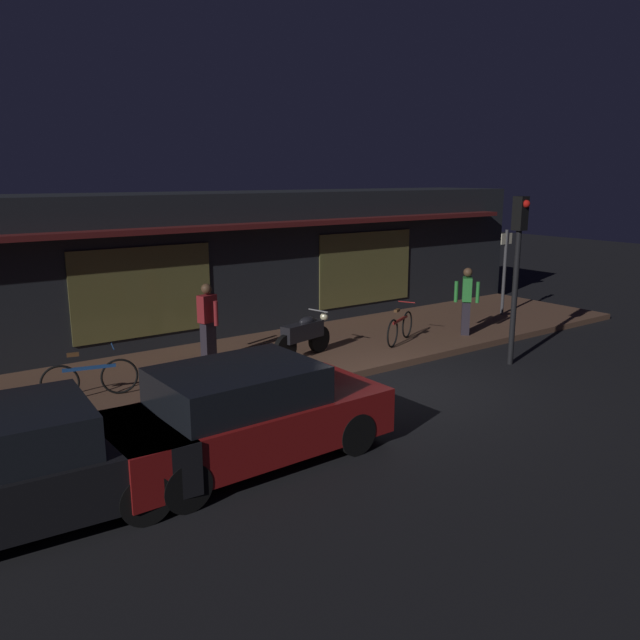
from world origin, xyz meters
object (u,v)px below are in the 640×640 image
at_px(bicycle_extra, 90,378).
at_px(sign_post, 505,267).
at_px(traffic_light_pole, 518,251).
at_px(parked_car_near, 2,471).
at_px(motorcycle, 304,335).
at_px(parked_car_far, 245,414).
at_px(person_photographer, 208,321).
at_px(bicycle_parked, 400,328).
at_px(person_bystander, 467,300).

distance_m(bicycle_extra, sign_post, 11.65).
distance_m(traffic_light_pole, parked_car_near, 10.37).
bearing_deg(bicycle_extra, motorcycle, -0.86).
xyz_separation_m(traffic_light_pole, parked_car_far, (-7.06, -0.83, -1.77)).
bearing_deg(traffic_light_pole, motorcycle, 143.51).
relative_size(motorcycle, bicycle_extra, 1.03).
distance_m(motorcycle, person_photographer, 2.08).
bearing_deg(parked_car_far, parked_car_near, 178.58).
distance_m(motorcycle, bicycle_extra, 4.56).
relative_size(bicycle_parked, traffic_light_pole, 0.42).
bearing_deg(bicycle_extra, parked_car_near, -119.88).
bearing_deg(bicycle_extra, parked_car_far, -72.57).
distance_m(sign_post, traffic_light_pole, 4.63).
relative_size(traffic_light_pole, parked_car_far, 0.87).
bearing_deg(sign_post, parked_car_far, -160.09).
distance_m(bicycle_parked, parked_car_near, 9.63).
relative_size(bicycle_extra, person_photographer, 0.97).
height_order(person_photographer, traffic_light_pole, traffic_light_pole).
distance_m(bicycle_extra, person_photographer, 2.92).
relative_size(bicycle_parked, sign_post, 0.62).
bearing_deg(person_photographer, person_bystander, -14.66).
xyz_separation_m(bicycle_extra, person_photographer, (2.74, 0.87, 0.52)).
height_order(bicycle_parked, traffic_light_pole, traffic_light_pole).
relative_size(motorcycle, sign_post, 0.70).
height_order(motorcycle, parked_car_far, parked_car_far).
xyz_separation_m(bicycle_extra, parked_car_near, (-2.01, -3.50, 0.20)).
xyz_separation_m(motorcycle, bicycle_parked, (2.54, -0.32, -0.14)).
relative_size(sign_post, parked_car_far, 0.58).
xyz_separation_m(person_photographer, parked_car_near, (-4.75, -4.37, -0.32)).
bearing_deg(parked_car_far, person_bystander, 19.82).
bearing_deg(bicycle_parked, parked_car_far, -151.88).
relative_size(person_photographer, traffic_light_pole, 0.46).
bearing_deg(parked_car_near, sign_post, 15.27).
xyz_separation_m(bicycle_extra, traffic_light_pole, (8.18, -2.75, 1.97)).
relative_size(bicycle_parked, bicycle_extra, 0.92).
distance_m(person_photographer, sign_post, 8.90).
distance_m(person_bystander, parked_car_far, 8.33).
distance_m(motorcycle, person_bystander, 4.47).
distance_m(parked_car_near, parked_car_far, 3.14).
bearing_deg(bicycle_extra, bicycle_parked, -3.16).
xyz_separation_m(motorcycle, parked_car_near, (-6.57, -3.44, 0.06)).
height_order(motorcycle, sign_post, sign_post).
distance_m(bicycle_extra, traffic_light_pole, 8.85).
height_order(person_photographer, person_bystander, same).
relative_size(person_bystander, sign_post, 0.70).
height_order(bicycle_extra, traffic_light_pole, traffic_light_pole).
bearing_deg(bicycle_parked, parked_car_near, -161.13).
xyz_separation_m(bicycle_extra, sign_post, (11.60, 0.21, 1.00)).
distance_m(bicycle_parked, person_photographer, 4.56).
xyz_separation_m(bicycle_parked, parked_car_near, (-9.11, -3.11, 0.20)).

